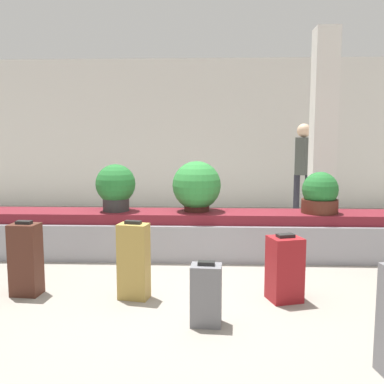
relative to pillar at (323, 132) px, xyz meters
name	(u,v)px	position (x,y,z in m)	size (l,w,h in m)	color
ground_plane	(186,299)	(-2.02, -3.06, -1.60)	(18.00, 18.00, 0.00)	gray
back_wall	(199,134)	(-2.02, 2.45, 0.00)	(18.00, 0.06, 3.20)	silver
carousel	(192,235)	(-2.02, -1.56, -1.33)	(8.80, 0.73, 0.57)	gray
pillar	(323,132)	(0.00, 0.00, 0.00)	(0.36, 0.36, 3.20)	silver
suitcase_1	(26,259)	(-3.55, -3.01, -1.25)	(0.28, 0.23, 0.72)	#472319
suitcase_2	(134,261)	(-2.50, -3.07, -1.24)	(0.30, 0.22, 0.74)	#A3843D
suitcase_3	(285,269)	(-1.10, -3.06, -1.30)	(0.34, 0.33, 0.63)	maroon
suitcase_4	(206,295)	(-1.82, -3.62, -1.35)	(0.26, 0.20, 0.52)	slate
potted_plant_0	(320,194)	(-0.42, -1.60, -0.79)	(0.45, 0.45, 0.51)	#4C2319
potted_plant_1	(116,187)	(-2.99, -1.56, -0.71)	(0.50, 0.50, 0.60)	#2D2D2D
potted_plant_2	(197,187)	(-1.96, -1.52, -0.71)	(0.62, 0.62, 0.64)	#381914
traveler_0	(303,163)	(-0.10, 0.91, -0.53)	(0.33, 0.37, 1.77)	#282833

